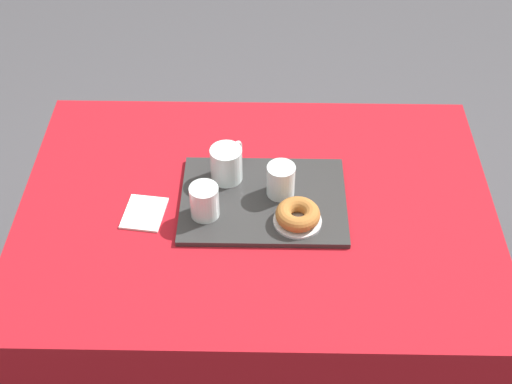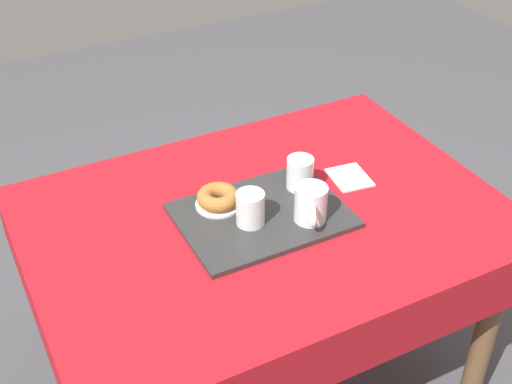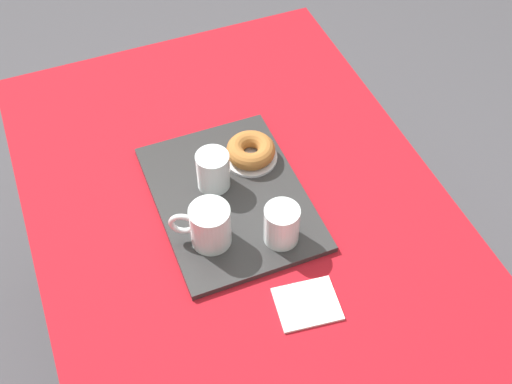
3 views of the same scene
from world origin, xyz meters
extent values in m
plane|color=#47474C|center=(0.00, 0.00, 0.00)|extent=(6.00, 6.00, 0.00)
cube|color=#A8141E|center=(0.00, 0.00, 0.72)|extent=(1.26, 0.91, 0.03)
cube|color=#A8141E|center=(0.00, -0.45, 0.63)|extent=(1.26, 0.01, 0.14)
cube|color=#A8141E|center=(0.00, 0.45, 0.63)|extent=(1.26, 0.01, 0.14)
cube|color=#A8141E|center=(0.63, 0.00, 0.63)|extent=(0.01, 0.91, 0.14)
cylinder|color=brown|center=(0.54, -0.36, 0.35)|extent=(0.06, 0.06, 0.70)
cylinder|color=brown|center=(0.54, 0.36, 0.35)|extent=(0.06, 0.06, 0.70)
cube|color=#2D2D2D|center=(0.02, 0.01, 0.74)|extent=(0.44, 0.32, 0.01)
cylinder|color=silver|center=(-0.08, 0.09, 0.80)|extent=(0.09, 0.09, 0.10)
cylinder|color=maroon|center=(-0.08, 0.09, 0.79)|extent=(0.07, 0.07, 0.07)
torus|color=silver|center=(-0.06, 0.14, 0.80)|extent=(0.04, 0.06, 0.06)
cylinder|color=silver|center=(0.06, 0.03, 0.80)|extent=(0.08, 0.08, 0.09)
cylinder|color=silver|center=(0.06, 0.03, 0.78)|extent=(0.06, 0.06, 0.05)
cylinder|color=silver|center=(-0.13, -0.05, 0.80)|extent=(0.08, 0.08, 0.09)
cylinder|color=silver|center=(-0.13, -0.05, 0.78)|extent=(0.06, 0.06, 0.05)
cylinder|color=silver|center=(0.11, -0.07, 0.75)|extent=(0.12, 0.12, 0.01)
torus|color=#A3662D|center=(0.11, -0.07, 0.78)|extent=(0.11, 0.11, 0.04)
cube|color=white|center=(-0.29, -0.04, 0.74)|extent=(0.12, 0.14, 0.01)
camera|label=1|loc=(0.02, -1.34, 2.07)|focal=50.16mm
camera|label=2|loc=(0.70, 1.29, 1.85)|focal=48.19mm
camera|label=3|loc=(-0.88, 0.31, 1.88)|focal=46.20mm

